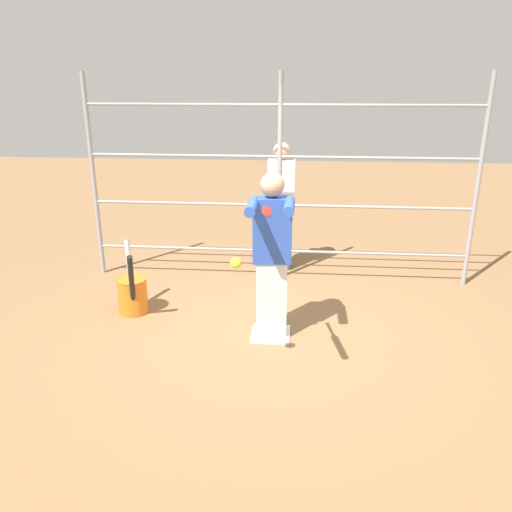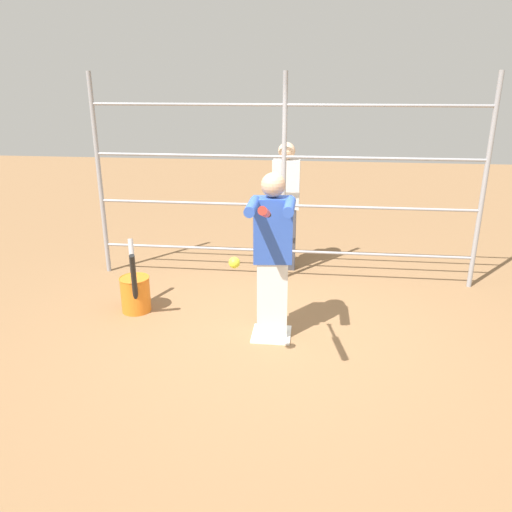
{
  "view_description": "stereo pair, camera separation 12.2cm",
  "coord_description": "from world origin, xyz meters",
  "px_view_note": "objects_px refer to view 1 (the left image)",
  "views": [
    {
      "loc": [
        -0.26,
        4.65,
        2.52
      ],
      "look_at": [
        0.13,
        0.32,
        0.99
      ],
      "focal_mm": 35.0,
      "sensor_mm": 36.0,
      "label": 1
    },
    {
      "loc": [
        -0.38,
        4.64,
        2.52
      ],
      "look_at": [
        0.13,
        0.32,
        0.99
      ],
      "focal_mm": 35.0,
      "sensor_mm": 36.0,
      "label": 2
    }
  ],
  "objects_px": {
    "batter": "(271,252)",
    "bat_bucket": "(132,294)",
    "bystander_behind_fence": "(281,205)",
    "baseball_bat_swinging": "(268,212)",
    "softball_in_flight": "(236,263)"
  },
  "relations": [
    {
      "from": "baseball_bat_swinging",
      "to": "softball_in_flight",
      "type": "distance_m",
      "value": 0.59
    },
    {
      "from": "batter",
      "to": "softball_in_flight",
      "type": "distance_m",
      "value": 0.83
    },
    {
      "from": "batter",
      "to": "baseball_bat_swinging",
      "type": "bearing_deg",
      "value": 91.21
    },
    {
      "from": "batter",
      "to": "bystander_behind_fence",
      "type": "relative_size",
      "value": 0.97
    },
    {
      "from": "bat_bucket",
      "to": "bystander_behind_fence",
      "type": "relative_size",
      "value": 0.46
    },
    {
      "from": "bystander_behind_fence",
      "to": "bat_bucket",
      "type": "bearing_deg",
      "value": 44.62
    },
    {
      "from": "baseball_bat_swinging",
      "to": "bat_bucket",
      "type": "bearing_deg",
      "value": -40.34
    },
    {
      "from": "baseball_bat_swinging",
      "to": "bystander_behind_fence",
      "type": "relative_size",
      "value": 0.5
    },
    {
      "from": "batter",
      "to": "softball_in_flight",
      "type": "xyz_separation_m",
      "value": [
        0.25,
        0.77,
        0.16
      ]
    },
    {
      "from": "softball_in_flight",
      "to": "baseball_bat_swinging",
      "type": "bearing_deg",
      "value": 145.89
    },
    {
      "from": "softball_in_flight",
      "to": "batter",
      "type": "bearing_deg",
      "value": -108.15
    },
    {
      "from": "batter",
      "to": "bat_bucket",
      "type": "height_order",
      "value": "batter"
    },
    {
      "from": "softball_in_flight",
      "to": "bystander_behind_fence",
      "type": "height_order",
      "value": "bystander_behind_fence"
    },
    {
      "from": "batter",
      "to": "bat_bucket",
      "type": "relative_size",
      "value": 2.12
    },
    {
      "from": "batter",
      "to": "baseball_bat_swinging",
      "type": "distance_m",
      "value": 1.16
    }
  ]
}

